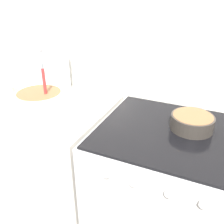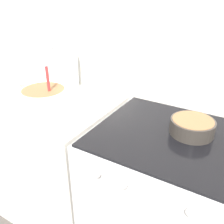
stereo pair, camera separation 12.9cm
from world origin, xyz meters
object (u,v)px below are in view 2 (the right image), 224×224
baking_pan (192,126)px  tin_can (27,91)px  storage_jar_middle (66,72)px  stove (162,202)px  mixing_bowl (44,98)px  storage_jar_left (44,68)px

baking_pan → tin_can: bearing=-172.8°
storage_jar_middle → tin_can: bearing=-104.7°
stove → tin_can: 1.03m
mixing_bowl → stove: bearing=8.9°
tin_can → mixing_bowl: bearing=-13.4°
stove → mixing_bowl: bearing=-171.1°
storage_jar_left → tin_can: storage_jar_left is taller
mixing_bowl → storage_jar_left: bearing=133.8°
stove → baking_pan: (0.08, 0.06, 0.48)m
storage_jar_middle → tin_can: (-0.07, -0.29, -0.06)m
mixing_bowl → storage_jar_left: size_ratio=1.03×
storage_jar_left → mixing_bowl: bearing=-46.2°
storage_jar_left → tin_can: (0.12, -0.29, -0.05)m
stove → tin_can: bearing=-175.9°
storage_jar_left → storage_jar_middle: bearing=-0.0°
storage_jar_left → stove: bearing=-12.2°
storage_jar_middle → storage_jar_left: bearing=180.0°
mixing_bowl → baking_pan: bearing=12.2°
storage_jar_left → baking_pan: bearing=-8.3°
stove → mixing_bowl: size_ratio=3.35×
stove → mixing_bowl: mixing_bowl is taller
storage_jar_middle → baking_pan: bearing=-10.1°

